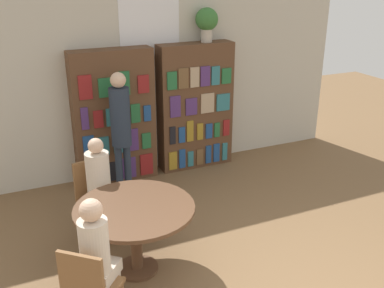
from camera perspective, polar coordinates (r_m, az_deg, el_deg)
name	(u,v)px	position (r m, az deg, el deg)	size (l,w,h in m)	color
wall_back	(151,74)	(6.79, -5.27, 8.82)	(6.40, 0.07, 3.00)	beige
bookshelf_left	(114,118)	(6.58, -9.87, 3.33)	(1.17, 0.34, 1.95)	brown
bookshelf_right	(195,107)	(6.98, 0.42, 4.75)	(1.17, 0.34, 1.95)	brown
flower_vase	(207,21)	(6.81, 1.88, 15.30)	(0.34, 0.34, 0.50)	#B7AD9E
reading_table	(135,217)	(4.64, -7.26, -9.22)	(1.22, 1.22, 0.76)	brown
chair_near_camera	(89,288)	(4.03, -12.91, -17.34)	(0.56, 0.56, 0.90)	brown
chair_left_side	(95,193)	(5.45, -12.23, -6.16)	(0.48, 0.48, 0.90)	brown
seated_reader_left	(100,183)	(5.22, -11.56, -4.93)	(0.33, 0.40, 1.24)	beige
seated_reader_right	(98,254)	(4.03, -11.88, -13.45)	(0.40, 0.41, 1.27)	beige
librarian_standing	(121,123)	(6.08, -9.05, 2.70)	(0.27, 0.54, 1.74)	#232D3D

